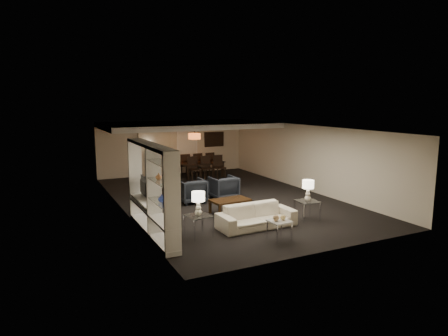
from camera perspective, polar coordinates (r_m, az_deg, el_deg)
name	(u,v)px	position (r m, az deg, el deg)	size (l,w,h in m)	color
floor	(224,199)	(14.07, 0.00, -4.42)	(11.00, 11.00, 0.00)	black
ceiling	(224,128)	(13.69, 0.00, 5.79)	(7.00, 11.00, 0.02)	silver
wall_back	(173,147)	(18.88, -7.30, 2.94)	(7.00, 0.02, 2.50)	beige
wall_front	(331,198)	(9.28, 15.01, -4.15)	(7.00, 0.02, 2.50)	beige
wall_left	(122,171)	(12.72, -14.34, -0.47)	(0.02, 11.00, 2.50)	beige
wall_right	(306,158)	(15.66, 11.61, 1.47)	(0.02, 11.00, 2.50)	beige
ceiling_soffit	(188,125)	(16.91, -5.21, 6.12)	(7.00, 4.00, 0.20)	silver
curtains	(155,150)	(18.55, -9.86, 2.60)	(1.50, 0.12, 2.40)	beige
door	(187,151)	(19.11, -5.27, 2.45)	(0.90, 0.05, 2.10)	silver
painting	(214,139)	(19.58, -1.44, 4.12)	(0.95, 0.04, 0.65)	#142D38
media_unit	(151,190)	(10.29, -10.35, -3.08)	(0.38, 3.40, 2.35)	white
pendant_light	(194,136)	(17.05, -4.24, 4.55)	(0.52, 0.52, 0.24)	#D8591E
sofa	(257,216)	(10.93, 4.68, -6.86)	(2.15, 0.84, 0.63)	beige
coffee_table	(230,206)	(12.31, 0.88, -5.45)	(1.18, 0.69, 0.42)	black
armchair_left	(192,191)	(13.54, -4.64, -3.27)	(0.85, 0.88, 0.80)	black
armchair_right	(224,188)	(14.01, -0.06, -2.81)	(0.85, 0.88, 0.80)	black
side_table_left	(199,226)	(10.22, -3.66, -8.25)	(0.59, 0.59, 0.55)	white
side_table_right	(307,210)	(11.87, 11.81, -5.91)	(0.59, 0.59, 0.55)	silver
table_lamp_left	(198,204)	(10.06, -3.69, -5.10)	(0.33, 0.33, 0.61)	white
table_lamp_right	(308,191)	(11.73, 11.90, -3.17)	(0.33, 0.33, 0.61)	silver
marble_table	(279,230)	(10.06, 7.89, -8.79)	(0.49, 0.49, 0.49)	silver
gold_gourd_a	(276,218)	(9.91, 7.44, -7.09)	(0.16, 0.16, 0.16)	tan
gold_gourd_b	(283,217)	(10.02, 8.41, -6.99)	(0.14, 0.14, 0.14)	#F1D07F
television	(143,188)	(11.27, -11.54, -2.75)	(0.13, 0.98, 0.57)	black
vase_blue	(162,198)	(9.47, -8.89, -4.29)	(0.17, 0.17, 0.18)	#2A42B9
vase_amber	(159,176)	(9.54, -9.30, -1.18)	(0.15, 0.15, 0.16)	#C77A42
floor_speaker	(136,196)	(12.45, -12.40, -3.91)	(0.12, 0.12, 1.09)	black
dining_table	(201,170)	(18.02, -3.25, -0.22)	(1.97, 1.10, 0.69)	black
chair_nl	(194,169)	(17.18, -4.26, -0.14)	(0.48, 0.48, 1.03)	black
chair_nm	(207,168)	(17.40, -2.43, 0.00)	(0.48, 0.48, 1.03)	black
chair_nr	(220,167)	(17.65, -0.64, 0.14)	(0.48, 0.48, 1.03)	black
chair_fl	(184,165)	(18.38, -5.76, 0.47)	(0.48, 0.48, 1.03)	black
chair_fm	(196,164)	(18.59, -4.02, 0.60)	(0.48, 0.48, 1.03)	black
chair_fr	(208,163)	(18.82, -2.33, 0.72)	(0.48, 0.48, 1.03)	black
floor_lamp	(149,159)	(18.30, -10.69, 1.27)	(0.24, 0.24, 1.63)	black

